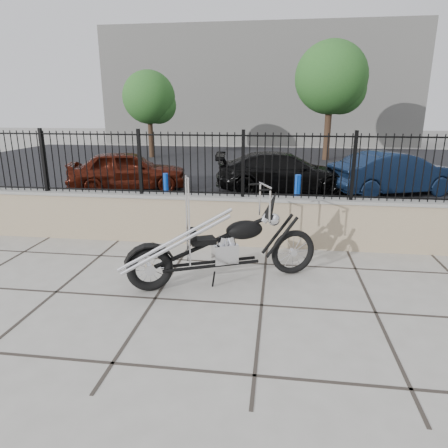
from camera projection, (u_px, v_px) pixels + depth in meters
name	position (u px, v px, depth m)	size (l,w,h in m)	color
ground_plane	(155.00, 299.00, 5.64)	(90.00, 90.00, 0.00)	#99968E
parking_lot	(240.00, 169.00, 17.52)	(30.00, 30.00, 0.00)	black
retaining_wall	(192.00, 219.00, 7.88)	(14.00, 0.36, 0.96)	gray
iron_fence	(191.00, 164.00, 7.57)	(14.00, 0.08, 1.20)	black
background_building	(259.00, 88.00, 29.70)	(22.00, 6.00, 8.00)	beige
chopper_motorcycle	(221.00, 230.00, 5.93)	(2.83, 0.50, 1.70)	black
car_red	(128.00, 170.00, 12.89)	(1.51, 3.75, 1.28)	#3F1209
car_black	(284.00, 172.00, 12.59)	(1.75, 4.31, 1.25)	black
car_blue	(395.00, 173.00, 12.24)	(1.38, 3.95, 1.30)	#0D1A32
bollard_a	(166.00, 194.00, 9.99)	(0.12, 0.12, 1.03)	#0B60B2
bollard_b	(297.00, 199.00, 9.18)	(0.14, 0.14, 1.13)	#0C38BE
tree_left	(149.00, 95.00, 20.74)	(2.73, 2.73, 4.60)	#382619
tree_right	(331.00, 74.00, 19.42)	(3.51, 3.51, 5.92)	#382619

